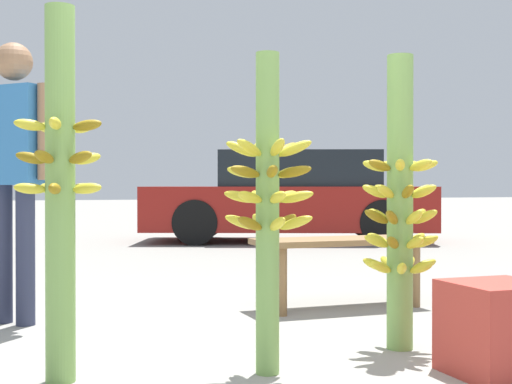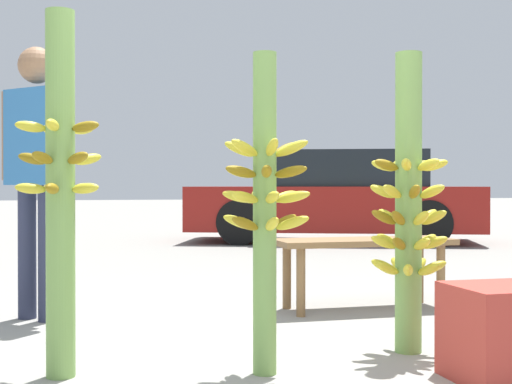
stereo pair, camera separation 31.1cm
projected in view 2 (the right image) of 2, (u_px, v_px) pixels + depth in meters
The scene contains 7 objects.
banana_stalk_left at pixel (60, 189), 3.18m from camera, with size 0.39×0.39×1.64m.
banana_stalk_center at pixel (266, 204), 3.23m from camera, with size 0.42×0.42×1.46m.
banana_stalk_right at pixel (408, 207), 3.65m from camera, with size 0.41×0.41×1.54m.
vendor_person at pixel (37, 155), 4.53m from camera, with size 0.50×0.51×1.74m.
market_bench at pixel (364, 250), 4.92m from camera, with size 1.24×0.44×0.49m.
parked_car at pixel (336, 198), 10.84m from camera, with size 4.62×3.10×1.37m.
produce_crate at pixel (502, 334), 3.10m from camera, with size 0.42×0.42×0.42m.
Camera 2 is at (-0.84, -2.90, 0.86)m, focal length 50.00 mm.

